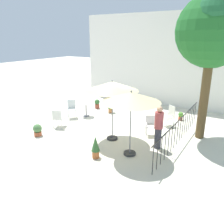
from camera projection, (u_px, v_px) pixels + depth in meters
ground_plane at (113, 127)px, 10.78m from camera, size 60.00×60.00×0.00m
villa_facade at (156, 60)px, 13.99m from camera, size 9.85×0.30×5.43m
terrace_railing at (179, 127)px, 9.02m from camera, size 0.03×5.67×1.01m
shade_tree at (214, 31)px, 8.43m from camera, size 2.85×2.72×5.61m
patio_umbrella_0 at (131, 98)px, 7.66m from camera, size 2.01×2.01×2.37m
patio_umbrella_1 at (112, 87)px, 8.86m from camera, size 2.05×2.05×2.48m
cafe_table_0 at (86, 107)px, 12.14m from camera, size 0.61×0.61×0.73m
patio_chair_0 at (72, 108)px, 11.94m from camera, size 0.64×0.64×0.94m
patio_chair_1 at (58, 117)px, 10.65m from camera, size 0.60×0.61×0.86m
patio_chair_2 at (151, 124)px, 9.83m from camera, size 0.62×0.61×0.85m
patio_chair_3 at (169, 115)px, 10.82m from camera, size 0.61×0.62×0.97m
potted_plant_0 at (181, 116)px, 11.67m from camera, size 0.26×0.26×0.42m
potted_plant_1 at (38, 130)px, 9.80m from camera, size 0.37×0.37×0.52m
potted_plant_2 at (97, 104)px, 13.57m from camera, size 0.30×0.30×0.54m
potted_plant_3 at (111, 106)px, 12.78m from camera, size 0.42×0.42×0.62m
potted_plant_4 at (96, 147)px, 7.95m from camera, size 0.30×0.30×0.81m
standing_person at (159, 127)px, 8.54m from camera, size 0.34×0.34×1.66m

